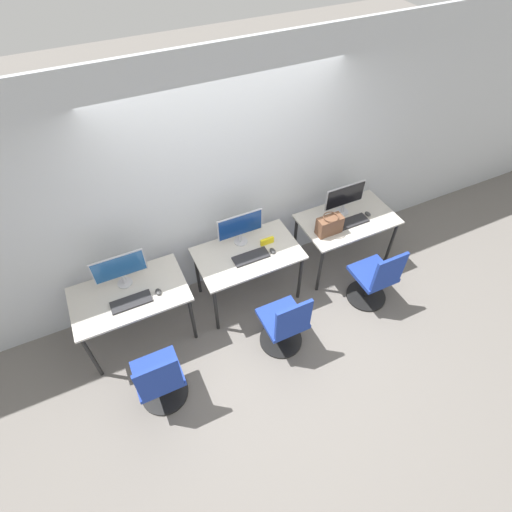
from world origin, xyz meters
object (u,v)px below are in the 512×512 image
Objects in this scene: office_chair_center at (285,326)px; monitor_left at (120,269)px; keyboard_left at (131,302)px; mouse_right at (368,214)px; mouse_left at (158,292)px; monitor_right at (345,197)px; keyboard_right at (352,222)px; monitor_center at (240,227)px; office_chair_left at (160,381)px; keyboard_center at (251,257)px; handbag at (329,225)px; office_chair_right at (375,280)px; mouse_center at (273,251)px.

monitor_left is at bearing 145.13° from office_chair_center.
office_chair_center reaches higher than keyboard_left.
mouse_left is at bearing -178.50° from mouse_right.
monitor_left is 1.00× the size of monitor_right.
keyboard_left and keyboard_right have the same top height.
monitor_center is at bearing 1.73° from monitor_left.
monitor_left is at bearing 135.58° from mouse_left.
monitor_right reaches higher than mouse_left.
office_chair_left is at bearing -141.61° from monitor_center.
keyboard_center is at bearing 2.09° from mouse_left.
handbag reaches higher than mouse_right.
mouse_left is at bearing 165.79° from office_chair_right.
monitor_left is 1.17m from office_chair_left.
mouse_right is at bearing 26.31° from office_chair_center.
keyboard_left is (0.00, -0.28, -0.22)m from monitor_left.
mouse_left is 0.10× the size of office_chair_center.
mouse_center is (1.59, 0.02, 0.01)m from keyboard_left.
office_chair_right reaches higher than mouse_center.
mouse_right is at bearing 2.35° from mouse_center.
monitor_right is 5.88× the size of mouse_right.
office_chair_center is (1.37, 0.04, 0.00)m from office_chair_left.
monitor_center is at bearing 171.26° from mouse_right.
monitor_right is at bearing 5.38° from keyboard_left.
office_chair_left is 1.00× the size of office_chair_right.
monitor_left is 0.45m from mouse_left.
keyboard_left is 1.39m from monitor_center.
keyboard_center is 1.34× the size of handbag.
monitor_left is 1.31× the size of keyboard_right.
mouse_right is 0.61m from handbag.
monitor_right reaches higher than handbag.
office_chair_left is 1.57m from keyboard_center.
office_chair_left is at bearing -109.73° from mouse_left.
monitor_left is 1.79m from office_chair_center.
office_chair_left is at bearing -89.05° from monitor_left.
keyboard_center is at bearing 1.74° from keyboard_left.
monitor_left is 0.59× the size of office_chair_center.
keyboard_left is 1.00× the size of keyboard_right.
mouse_right is at bearing -35.36° from monitor_right.
office_chair_center is at bearing -34.87° from monitor_left.
handbag reaches higher than mouse_left.
keyboard_left is 2.67m from keyboard_right.
mouse_center is 0.74m from handbag.
keyboard_right is at bearing -11.58° from monitor_center.
monitor_left is 2.84m from office_chair_right.
keyboard_left is 1.59m from office_chair_center.
handbag is at bearing -175.93° from keyboard_right.
keyboard_left is 1.59m from mouse_center.
monitor_right reaches higher than office_chair_center.
keyboard_left is 0.76× the size of monitor_center.
handbag reaches higher than office_chair_center.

